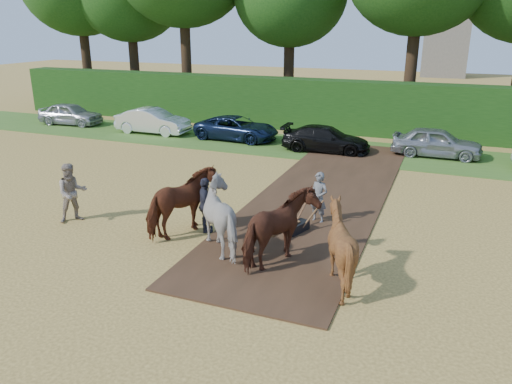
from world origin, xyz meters
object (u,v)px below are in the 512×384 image
object	(u,v)px
spectator_near	(72,193)
parked_cars	(398,142)
plough_team	(256,222)
spectator_far	(205,205)

from	to	relation	value
spectator_near	parked_cars	xyz separation A→B (m)	(8.81, 12.50, -0.28)
spectator_near	parked_cars	size ratio (longest dim) A/B	0.05
plough_team	parked_cars	distance (m)	12.93
plough_team	parked_cars	xyz separation A→B (m)	(2.37, 12.71, -0.31)
spectator_near	parked_cars	distance (m)	15.29
spectator_near	spectator_far	distance (m)	4.45
spectator_near	spectator_far	world-z (taller)	spectator_near
spectator_far	plough_team	distance (m)	2.30
spectator_far	parked_cars	world-z (taller)	spectator_far
spectator_far	plough_team	bearing A→B (deg)	-144.55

